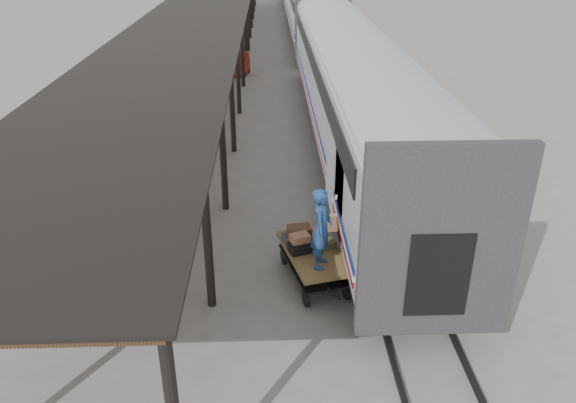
% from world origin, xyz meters
% --- Properties ---
extents(ground, '(160.00, 160.00, 0.00)m').
position_xyz_m(ground, '(0.00, 0.00, 0.00)').
color(ground, slate).
rests_on(ground, ground).
extents(train, '(3.45, 76.01, 4.01)m').
position_xyz_m(train, '(3.19, 33.79, 2.69)').
color(train, silver).
rests_on(train, ground).
extents(rails, '(1.54, 150.00, 0.12)m').
position_xyz_m(rails, '(3.20, 34.00, 0.06)').
color(rails, black).
rests_on(rails, ground).
extents(baggage_cart, '(1.80, 2.63, 0.86)m').
position_xyz_m(baggage_cart, '(1.09, -1.06, 0.65)').
color(baggage_cart, brown).
rests_on(baggage_cart, ground).
extents(suitcase_stack, '(1.34, 1.19, 0.42)m').
position_xyz_m(suitcase_stack, '(0.90, -0.75, 1.03)').
color(suitcase_stack, '#39393B').
rests_on(suitcase_stack, baggage_cart).
extents(luggage_tug, '(1.16, 1.60, 1.28)m').
position_xyz_m(luggage_tug, '(-1.63, 20.60, 0.59)').
color(luggage_tug, maroon).
rests_on(luggage_tug, ground).
extents(porter, '(0.64, 0.81, 1.95)m').
position_xyz_m(porter, '(1.20, -1.71, 1.83)').
color(porter, navy).
rests_on(porter, baggage_cart).
extents(pedestrian, '(0.95, 0.53, 1.53)m').
position_xyz_m(pedestrian, '(-2.75, 17.72, 0.76)').
color(pedestrian, black).
rests_on(pedestrian, ground).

